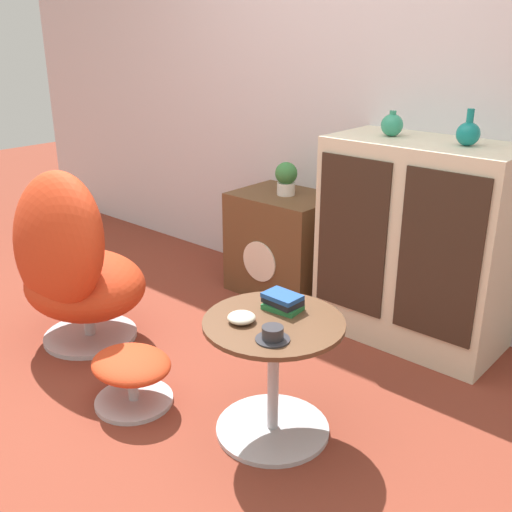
{
  "coord_description": "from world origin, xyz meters",
  "views": [
    {
      "loc": [
        1.72,
        -1.27,
        1.51
      ],
      "look_at": [
        0.06,
        0.62,
        0.55
      ],
      "focal_mm": 42.0,
      "sensor_mm": 36.0,
      "label": 1
    }
  ],
  "objects_px": {
    "bowl": "(241,317)",
    "vase_leftmost": "(392,125)",
    "potted_plant": "(286,177)",
    "vase_inner_left": "(468,133)",
    "egg_chair": "(71,264)",
    "coffee_table": "(273,372)",
    "tv_console": "(284,244)",
    "book_stack": "(283,301)",
    "sideboard": "(416,244)",
    "teacup": "(273,335)",
    "ottoman": "(132,371)"
  },
  "relations": [
    {
      "from": "bowl",
      "to": "vase_leftmost",
      "type": "bearing_deg",
      "value": 94.11
    },
    {
      "from": "potted_plant",
      "to": "vase_inner_left",
      "type": "bearing_deg",
      "value": -0.73
    },
    {
      "from": "vase_inner_left",
      "to": "egg_chair",
      "type": "bearing_deg",
      "value": -140.26
    },
    {
      "from": "coffee_table",
      "to": "vase_leftmost",
      "type": "xyz_separation_m",
      "value": [
        -0.17,
        1.08,
        0.8
      ]
    },
    {
      "from": "tv_console",
      "to": "potted_plant",
      "type": "height_order",
      "value": "potted_plant"
    },
    {
      "from": "egg_chair",
      "to": "potted_plant",
      "type": "relative_size",
      "value": 4.85
    },
    {
      "from": "vase_inner_left",
      "to": "book_stack",
      "type": "distance_m",
      "value": 1.16
    },
    {
      "from": "egg_chair",
      "to": "coffee_table",
      "type": "relative_size",
      "value": 1.72
    },
    {
      "from": "potted_plant",
      "to": "bowl",
      "type": "bearing_deg",
      "value": -58.0
    },
    {
      "from": "book_stack",
      "to": "tv_console",
      "type": "bearing_deg",
      "value": 128.49
    },
    {
      "from": "potted_plant",
      "to": "coffee_table",
      "type": "bearing_deg",
      "value": -53.1
    },
    {
      "from": "vase_inner_left",
      "to": "sideboard",
      "type": "bearing_deg",
      "value": -178.85
    },
    {
      "from": "tv_console",
      "to": "potted_plant",
      "type": "relative_size",
      "value": 3.19
    },
    {
      "from": "sideboard",
      "to": "teacup",
      "type": "relative_size",
      "value": 8.3
    },
    {
      "from": "potted_plant",
      "to": "tv_console",
      "type": "bearing_deg",
      "value": -174.31
    },
    {
      "from": "sideboard",
      "to": "potted_plant",
      "type": "relative_size",
      "value": 5.36
    },
    {
      "from": "tv_console",
      "to": "ottoman",
      "type": "xyz_separation_m",
      "value": [
        0.26,
        -1.34,
        -0.15
      ]
    },
    {
      "from": "teacup",
      "to": "vase_inner_left",
      "type": "bearing_deg",
      "value": 84.32
    },
    {
      "from": "vase_inner_left",
      "to": "potted_plant",
      "type": "bearing_deg",
      "value": 179.27
    },
    {
      "from": "coffee_table",
      "to": "book_stack",
      "type": "distance_m",
      "value": 0.27
    },
    {
      "from": "ottoman",
      "to": "bowl",
      "type": "bearing_deg",
      "value": 18.25
    },
    {
      "from": "book_stack",
      "to": "ottoman",
      "type": "bearing_deg",
      "value": -147.16
    },
    {
      "from": "sideboard",
      "to": "egg_chair",
      "type": "distance_m",
      "value": 1.7
    },
    {
      "from": "coffee_table",
      "to": "bowl",
      "type": "height_order",
      "value": "bowl"
    },
    {
      "from": "vase_inner_left",
      "to": "bowl",
      "type": "distance_m",
      "value": 1.33
    },
    {
      "from": "ottoman",
      "to": "potted_plant",
      "type": "height_order",
      "value": "potted_plant"
    },
    {
      "from": "egg_chair",
      "to": "book_stack",
      "type": "height_order",
      "value": "egg_chair"
    },
    {
      "from": "sideboard",
      "to": "potted_plant",
      "type": "height_order",
      "value": "sideboard"
    },
    {
      "from": "coffee_table",
      "to": "bowl",
      "type": "relative_size",
      "value": 5.09
    },
    {
      "from": "egg_chair",
      "to": "teacup",
      "type": "distance_m",
      "value": 1.3
    },
    {
      "from": "potted_plant",
      "to": "teacup",
      "type": "height_order",
      "value": "potted_plant"
    },
    {
      "from": "vase_leftmost",
      "to": "teacup",
      "type": "relative_size",
      "value": 0.99
    },
    {
      "from": "coffee_table",
      "to": "bowl",
      "type": "distance_m",
      "value": 0.27
    },
    {
      "from": "ottoman",
      "to": "vase_leftmost",
      "type": "xyz_separation_m",
      "value": [
        0.4,
        1.33,
        0.92
      ]
    },
    {
      "from": "coffee_table",
      "to": "tv_console",
      "type": "bearing_deg",
      "value": 127.19
    },
    {
      "from": "ottoman",
      "to": "bowl",
      "type": "relative_size",
      "value": 3.47
    },
    {
      "from": "egg_chair",
      "to": "ottoman",
      "type": "relative_size",
      "value": 2.52
    },
    {
      "from": "teacup",
      "to": "book_stack",
      "type": "height_order",
      "value": "book_stack"
    },
    {
      "from": "tv_console",
      "to": "egg_chair",
      "type": "xyz_separation_m",
      "value": [
        -0.38,
        -1.19,
        0.13
      ]
    },
    {
      "from": "sideboard",
      "to": "book_stack",
      "type": "height_order",
      "value": "sideboard"
    },
    {
      "from": "vase_inner_left",
      "to": "vase_leftmost",
      "type": "bearing_deg",
      "value": 180.0
    },
    {
      "from": "coffee_table",
      "to": "potted_plant",
      "type": "relative_size",
      "value": 2.81
    },
    {
      "from": "egg_chair",
      "to": "bowl",
      "type": "relative_size",
      "value": 8.76
    },
    {
      "from": "coffee_table",
      "to": "teacup",
      "type": "xyz_separation_m",
      "value": [
        0.09,
        -0.12,
        0.24
      ]
    },
    {
      "from": "egg_chair",
      "to": "potted_plant",
      "type": "distance_m",
      "value": 1.28
    },
    {
      "from": "coffee_table",
      "to": "vase_inner_left",
      "type": "bearing_deg",
      "value": 79.02
    },
    {
      "from": "coffee_table",
      "to": "book_stack",
      "type": "xyz_separation_m",
      "value": [
        -0.04,
        0.1,
        0.25
      ]
    },
    {
      "from": "egg_chair",
      "to": "coffee_table",
      "type": "distance_m",
      "value": 1.22
    },
    {
      "from": "book_stack",
      "to": "egg_chair",
      "type": "bearing_deg",
      "value": -170.6
    },
    {
      "from": "vase_inner_left",
      "to": "book_stack",
      "type": "bearing_deg",
      "value": -104.14
    }
  ]
}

